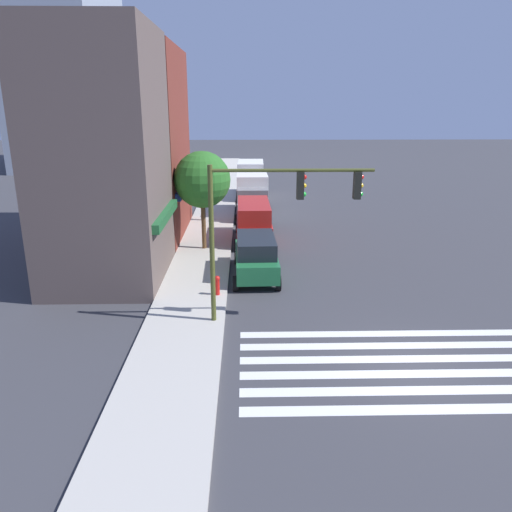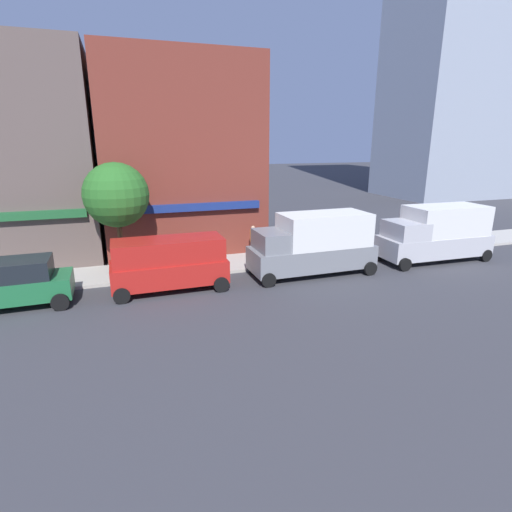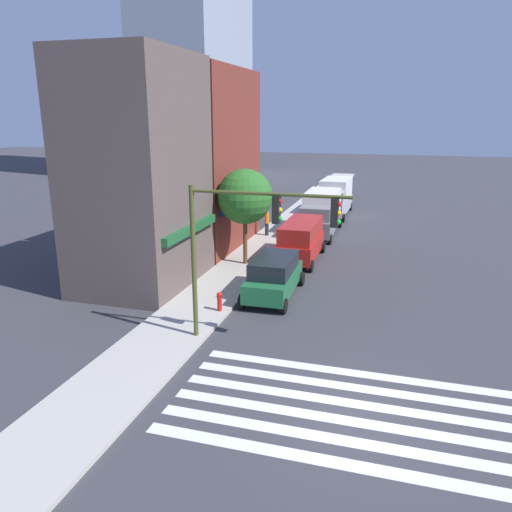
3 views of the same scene
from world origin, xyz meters
name	(u,v)px [view 2 (image 2 of 3)]	position (x,y,z in m)	size (l,w,h in m)	color
storefront_row	(119,158)	(13.29, 11.50, 5.55)	(15.95, 5.30, 11.16)	brown
suv_green	(7,283)	(8.67, 4.70, 1.03)	(4.75, 2.12, 1.94)	#1E6638
van_red	(169,262)	(15.01, 4.70, 1.29)	(5.02, 2.22, 2.34)	#B21E19
box_truck_grey	(314,243)	(22.07, 4.70, 1.59)	(6.23, 2.42, 3.04)	slate
box_truck_silver	(436,233)	(29.52, 4.70, 1.59)	(6.25, 2.42, 3.04)	#B7B7BC
pedestrian_orange_vest	(253,241)	(20.02, 8.14, 1.07)	(0.32, 0.32, 1.77)	#23232D
street_tree	(116,195)	(13.03, 7.50, 3.97)	(3.05, 3.05, 5.36)	brown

